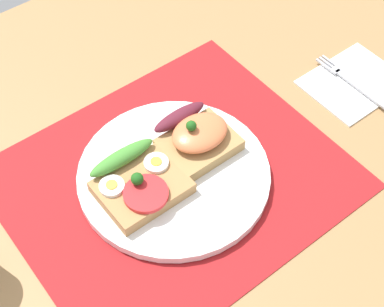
{
  "coord_description": "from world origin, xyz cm",
  "views": [
    {
      "loc": [
        -25.61,
        -36.64,
        62.33
      ],
      "look_at": [
        3.0,
        0.0,
        3.0
      ],
      "focal_mm": 54.74,
      "sensor_mm": 36.0,
      "label": 1
    }
  ],
  "objects_px": {
    "fork": "(350,80)",
    "sandwich_salmon": "(197,136)",
    "sandwich_egg_tomato": "(140,184)",
    "napkin": "(354,82)",
    "plate": "(174,175)"
  },
  "relations": [
    {
      "from": "sandwich_egg_tomato",
      "to": "napkin",
      "type": "relative_size",
      "value": 0.76
    },
    {
      "from": "napkin",
      "to": "sandwich_salmon",
      "type": "bearing_deg",
      "value": 171.31
    },
    {
      "from": "sandwich_egg_tomato",
      "to": "napkin",
      "type": "distance_m",
      "value": 0.37
    },
    {
      "from": "plate",
      "to": "fork",
      "type": "relative_size",
      "value": 1.86
    },
    {
      "from": "plate",
      "to": "sandwich_salmon",
      "type": "xyz_separation_m",
      "value": [
        0.05,
        0.02,
        0.03
      ]
    },
    {
      "from": "sandwich_egg_tomato",
      "to": "sandwich_salmon",
      "type": "distance_m",
      "value": 0.1
    },
    {
      "from": "plate",
      "to": "sandwich_egg_tomato",
      "type": "bearing_deg",
      "value": 176.42
    },
    {
      "from": "sandwich_salmon",
      "to": "napkin",
      "type": "bearing_deg",
      "value": -8.69
    },
    {
      "from": "fork",
      "to": "sandwich_salmon",
      "type": "bearing_deg",
      "value": 171.78
    },
    {
      "from": "plate",
      "to": "sandwich_salmon",
      "type": "height_order",
      "value": "sandwich_salmon"
    },
    {
      "from": "sandwich_egg_tomato",
      "to": "sandwich_salmon",
      "type": "bearing_deg",
      "value": 7.27
    },
    {
      "from": "sandwich_egg_tomato",
      "to": "sandwich_salmon",
      "type": "xyz_separation_m",
      "value": [
        0.1,
        0.01,
        0.01
      ]
    },
    {
      "from": "sandwich_egg_tomato",
      "to": "fork",
      "type": "distance_m",
      "value": 0.36
    },
    {
      "from": "plate",
      "to": "sandwich_egg_tomato",
      "type": "height_order",
      "value": "sandwich_egg_tomato"
    },
    {
      "from": "sandwich_salmon",
      "to": "plate",
      "type": "bearing_deg",
      "value": -162.49
    }
  ]
}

